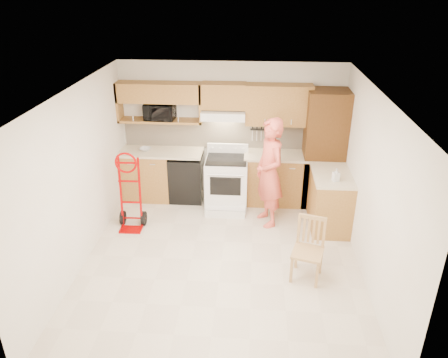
# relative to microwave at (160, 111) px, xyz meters

# --- Properties ---
(floor) EXTENTS (4.00, 4.50, 0.02)m
(floor) POSITION_rel_microwave_xyz_m (1.26, -2.08, -1.65)
(floor) COLOR beige
(floor) RESTS_ON ground
(ceiling) EXTENTS (4.00, 4.50, 0.02)m
(ceiling) POSITION_rel_microwave_xyz_m (1.26, -2.08, 0.87)
(ceiling) COLOR white
(ceiling) RESTS_ON ground
(wall_back) EXTENTS (4.00, 0.02, 2.50)m
(wall_back) POSITION_rel_microwave_xyz_m (1.26, 0.17, -0.39)
(wall_back) COLOR white
(wall_back) RESTS_ON ground
(wall_front) EXTENTS (4.00, 0.02, 2.50)m
(wall_front) POSITION_rel_microwave_xyz_m (1.26, -4.34, -0.39)
(wall_front) COLOR white
(wall_front) RESTS_ON ground
(wall_left) EXTENTS (0.02, 4.50, 2.50)m
(wall_left) POSITION_rel_microwave_xyz_m (-0.75, -2.08, -0.39)
(wall_left) COLOR white
(wall_left) RESTS_ON ground
(wall_right) EXTENTS (0.02, 4.50, 2.50)m
(wall_right) POSITION_rel_microwave_xyz_m (3.27, -2.08, -0.39)
(wall_right) COLOR white
(wall_right) RESTS_ON ground
(backsplash) EXTENTS (3.92, 0.03, 0.55)m
(backsplash) POSITION_rel_microwave_xyz_m (1.26, 0.15, -0.44)
(backsplash) COLOR beige
(backsplash) RESTS_ON wall_back
(lower_cab_left) EXTENTS (0.90, 0.60, 0.90)m
(lower_cab_left) POSITION_rel_microwave_xyz_m (-0.29, -0.14, -1.19)
(lower_cab_left) COLOR #A77C3F
(lower_cab_left) RESTS_ON ground
(dishwasher) EXTENTS (0.60, 0.60, 0.85)m
(dishwasher) POSITION_rel_microwave_xyz_m (0.46, -0.14, -1.21)
(dishwasher) COLOR black
(dishwasher) RESTS_ON ground
(lower_cab_right) EXTENTS (1.14, 0.60, 0.90)m
(lower_cab_right) POSITION_rel_microwave_xyz_m (2.09, -0.14, -1.19)
(lower_cab_right) COLOR #A77C3F
(lower_cab_right) RESTS_ON ground
(countertop_left) EXTENTS (1.50, 0.63, 0.04)m
(countertop_left) POSITION_rel_microwave_xyz_m (0.01, -0.13, -0.72)
(countertop_left) COLOR beige
(countertop_left) RESTS_ON lower_cab_left
(countertop_right) EXTENTS (1.14, 0.63, 0.04)m
(countertop_right) POSITION_rel_microwave_xyz_m (2.09, -0.13, -0.72)
(countertop_right) COLOR beige
(countertop_right) RESTS_ON lower_cab_right
(cab_return_right) EXTENTS (0.60, 1.00, 0.90)m
(cab_return_right) POSITION_rel_microwave_xyz_m (2.96, -0.94, -1.19)
(cab_return_right) COLOR #A77C3F
(cab_return_right) RESTS_ON ground
(countertop_return) EXTENTS (0.63, 1.00, 0.04)m
(countertop_return) POSITION_rel_microwave_xyz_m (2.96, -0.94, -0.72)
(countertop_return) COLOR beige
(countertop_return) RESTS_ON cab_return_right
(pantry_tall) EXTENTS (0.70, 0.60, 2.10)m
(pantry_tall) POSITION_rel_microwave_xyz_m (2.91, -0.14, -0.59)
(pantry_tall) COLOR #4E2B11
(pantry_tall) RESTS_ON ground
(upper_cab_left) EXTENTS (1.50, 0.33, 0.34)m
(upper_cab_left) POSITION_rel_microwave_xyz_m (0.01, 0.00, 0.34)
(upper_cab_left) COLOR #A77C3F
(upper_cab_left) RESTS_ON wall_back
(upper_shelf_mw) EXTENTS (1.50, 0.33, 0.04)m
(upper_shelf_mw) POSITION_rel_microwave_xyz_m (0.01, 0.00, -0.17)
(upper_shelf_mw) COLOR #A77C3F
(upper_shelf_mw) RESTS_ON wall_back
(upper_cab_center) EXTENTS (0.76, 0.33, 0.44)m
(upper_cab_center) POSITION_rel_microwave_xyz_m (1.14, 0.00, 0.30)
(upper_cab_center) COLOR #A77C3F
(upper_cab_center) RESTS_ON wall_back
(upper_cab_right) EXTENTS (1.14, 0.33, 0.70)m
(upper_cab_right) POSITION_rel_microwave_xyz_m (2.09, 0.00, 0.16)
(upper_cab_right) COLOR #A77C3F
(upper_cab_right) RESTS_ON wall_back
(range_hood) EXTENTS (0.76, 0.46, 0.14)m
(range_hood) POSITION_rel_microwave_xyz_m (1.14, -0.06, -0.01)
(range_hood) COLOR white
(range_hood) RESTS_ON wall_back
(knife_strip) EXTENTS (0.40, 0.05, 0.29)m
(knife_strip) POSITION_rel_microwave_xyz_m (1.81, 0.12, -0.40)
(knife_strip) COLOR black
(knife_strip) RESTS_ON backsplash
(microwave) EXTENTS (0.55, 0.39, 0.29)m
(microwave) POSITION_rel_microwave_xyz_m (0.00, 0.00, 0.00)
(microwave) COLOR black
(microwave) RESTS_ON upper_shelf_mw
(range) EXTENTS (0.74, 0.97, 1.09)m
(range) POSITION_rel_microwave_xyz_m (1.22, -0.42, -1.09)
(range) COLOR white
(range) RESTS_ON ground
(person) EXTENTS (0.67, 0.79, 1.84)m
(person) POSITION_rel_microwave_xyz_m (1.95, -0.92, -0.72)
(person) COLOR #DC5544
(person) RESTS_ON ground
(hand_truck) EXTENTS (0.48, 0.45, 1.21)m
(hand_truck) POSITION_rel_microwave_xyz_m (-0.30, -1.26, -1.03)
(hand_truck) COLOR #A50001
(hand_truck) RESTS_ON ground
(dining_chair) EXTENTS (0.50, 0.53, 0.89)m
(dining_chair) POSITION_rel_microwave_xyz_m (2.46, -2.38, -1.19)
(dining_chair) COLOR tan
(dining_chair) RESTS_ON ground
(soap_bottle) EXTENTS (0.12, 0.12, 0.21)m
(soap_bottle) POSITION_rel_microwave_xyz_m (2.96, -1.18, -0.59)
(soap_bottle) COLOR white
(soap_bottle) RESTS_ON countertop_return
(bowl) EXTENTS (0.25, 0.25, 0.05)m
(bowl) POSITION_rel_microwave_xyz_m (-0.28, -0.14, -0.67)
(bowl) COLOR white
(bowl) RESTS_ON countertop_left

